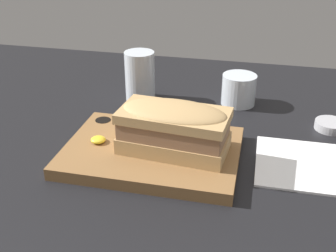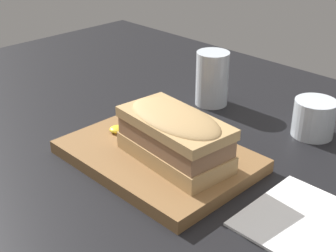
% 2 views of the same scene
% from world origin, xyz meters
% --- Properties ---
extents(dining_table, '(1.49, 0.97, 0.02)m').
position_xyz_m(dining_table, '(0.00, 0.00, 0.01)').
color(dining_table, black).
rests_on(dining_table, ground).
extents(serving_board, '(0.29, 0.21, 0.02)m').
position_xyz_m(serving_board, '(-0.01, -0.05, 0.03)').
color(serving_board, olive).
rests_on(serving_board, dining_table).
extents(sandwich, '(0.18, 0.11, 0.08)m').
position_xyz_m(sandwich, '(0.03, -0.05, 0.08)').
color(sandwich, tan).
rests_on(sandwich, serving_board).
extents(mustard_dollop, '(0.03, 0.03, 0.01)m').
position_xyz_m(mustard_dollop, '(-0.10, -0.06, 0.05)').
color(mustard_dollop, yellow).
rests_on(mustard_dollop, serving_board).
extents(water_glass, '(0.06, 0.06, 0.11)m').
position_xyz_m(water_glass, '(-0.10, 0.18, 0.07)').
color(water_glass, silver).
rests_on(water_glass, dining_table).
extents(wine_glass, '(0.07, 0.07, 0.07)m').
position_xyz_m(wine_glass, '(0.12, 0.20, 0.05)').
color(wine_glass, silver).
rests_on(wine_glass, dining_table).
extents(napkin, '(0.19, 0.16, 0.00)m').
position_xyz_m(napkin, '(0.26, -0.02, 0.02)').
color(napkin, white).
rests_on(napkin, dining_table).
extents(condiment_dish, '(0.06, 0.06, 0.02)m').
position_xyz_m(condiment_dish, '(0.30, 0.12, 0.03)').
color(condiment_dish, '#B2B2B7').
rests_on(condiment_dish, dining_table).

